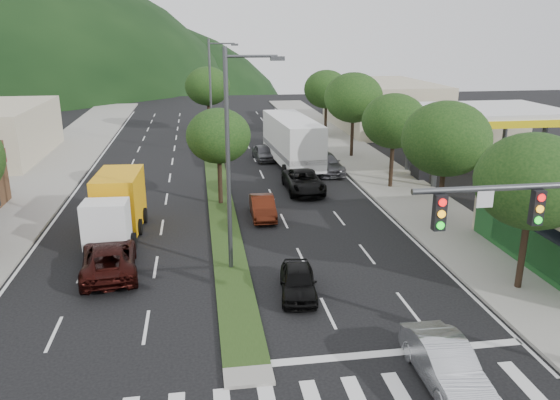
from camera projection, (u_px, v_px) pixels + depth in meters
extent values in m
plane|color=black|center=(247.00, 369.00, 17.88)|extent=(160.00, 160.00, 0.00)
cube|color=gray|center=(375.00, 170.00, 43.26)|extent=(5.00, 90.00, 0.15)
cube|color=gray|center=(37.00, 183.00, 39.59)|extent=(6.00, 90.00, 0.15)
cube|color=#213613|center=(215.00, 167.00, 44.30)|extent=(1.60, 56.00, 0.12)
cylinder|color=#47494C|center=(511.00, 187.00, 15.69)|extent=(6.00, 0.18, 0.18)
cube|color=black|center=(537.00, 208.00, 15.84)|extent=(0.35, 0.25, 1.05)
cube|color=black|center=(439.00, 212.00, 15.41)|extent=(0.35, 0.25, 1.05)
cube|color=silver|center=(476.00, 111.00, 39.90)|extent=(12.00, 8.00, 0.50)
cube|color=#DABF0B|center=(476.00, 116.00, 40.01)|extent=(12.20, 8.20, 0.50)
cylinder|color=#47494C|center=(436.00, 156.00, 37.77)|extent=(0.36, 0.36, 4.60)
cylinder|color=#47494C|center=(542.00, 153.00, 38.92)|extent=(0.36, 0.36, 4.60)
cylinder|color=#47494C|center=(409.00, 142.00, 42.49)|extent=(0.36, 0.36, 4.60)
cylinder|color=#47494C|center=(504.00, 140.00, 43.64)|extent=(0.36, 0.36, 4.60)
cube|color=black|center=(420.00, 172.00, 40.64)|extent=(0.80, 1.60, 1.10)
cube|color=black|center=(519.00, 168.00, 41.80)|extent=(0.80, 1.60, 1.10)
cube|color=beige|center=(382.00, 105.00, 61.46)|extent=(10.00, 16.00, 5.20)
cylinder|color=black|center=(523.00, 247.00, 22.80)|extent=(0.28, 0.28, 3.64)
ellipsoid|color=black|center=(533.00, 181.00, 21.95)|extent=(4.60, 4.60, 3.91)
cylinder|color=black|center=(441.00, 192.00, 30.32)|extent=(0.28, 0.28, 3.81)
ellipsoid|color=black|center=(446.00, 139.00, 29.44)|extent=(4.80, 4.80, 4.08)
cylinder|color=black|center=(392.00, 161.00, 37.91)|extent=(0.28, 0.28, 3.58)
ellipsoid|color=black|center=(394.00, 121.00, 37.08)|extent=(4.40, 4.40, 3.74)
cylinder|color=black|center=(352.00, 133.00, 47.30)|extent=(0.28, 0.28, 3.92)
ellipsoid|color=black|center=(354.00, 98.00, 46.39)|extent=(5.00, 5.00, 4.25)
cylinder|color=black|center=(326.00, 117.00, 56.78)|extent=(0.28, 0.28, 3.70)
ellipsoid|color=black|center=(326.00, 89.00, 55.92)|extent=(4.60, 4.60, 3.91)
cylinder|color=black|center=(220.00, 177.00, 34.34)|extent=(0.28, 0.28, 3.36)
ellipsoid|color=black|center=(219.00, 136.00, 33.56)|extent=(4.00, 4.00, 3.40)
cylinder|color=black|center=(209.00, 114.00, 58.82)|extent=(0.28, 0.28, 3.81)
ellipsoid|color=black|center=(208.00, 86.00, 57.93)|extent=(4.80, 4.80, 4.08)
cylinder|color=#47494C|center=(228.00, 164.00, 23.95)|extent=(0.20, 0.20, 10.00)
cylinder|color=#47494C|center=(251.00, 56.00, 22.74)|extent=(2.20, 0.12, 0.12)
cube|color=#47494C|center=(277.00, 59.00, 22.93)|extent=(0.60, 0.25, 0.18)
cylinder|color=#47494C|center=(211.00, 98.00, 47.55)|extent=(0.20, 0.20, 10.00)
cylinder|color=#47494C|center=(222.00, 43.00, 46.35)|extent=(2.20, 0.12, 0.12)
cube|color=#47494C|center=(235.00, 45.00, 46.54)|extent=(0.60, 0.25, 0.18)
imported|color=#ABADB3|center=(445.00, 364.00, 16.98)|extent=(1.52, 4.28, 1.41)
imported|color=black|center=(109.00, 259.00, 24.70)|extent=(3.00, 5.44, 1.44)
imported|color=black|center=(298.00, 281.00, 22.74)|extent=(1.90, 3.81, 1.25)
imported|color=#515156|center=(325.00, 163.00, 42.54)|extent=(2.50, 5.25, 1.48)
imported|color=#43160B|center=(263.00, 207.00, 32.25)|extent=(1.44, 3.92, 1.28)
imported|color=black|center=(304.00, 181.00, 37.44)|extent=(2.41, 5.22, 1.45)
imported|color=#4C4D51|center=(263.00, 153.00, 46.68)|extent=(1.82, 3.84, 1.27)
imported|color=black|center=(280.00, 126.00, 59.84)|extent=(1.88, 4.18, 1.19)
cube|color=white|center=(106.00, 224.00, 26.70)|extent=(2.23, 1.68, 2.26)
cube|color=#EB9F0C|center=(120.00, 200.00, 30.13)|extent=(2.47, 4.25, 3.05)
cube|color=black|center=(119.00, 226.00, 29.75)|extent=(2.26, 5.80, 0.30)
cylinder|color=black|center=(133.00, 241.00, 27.54)|extent=(0.34, 0.90, 0.89)
cylinder|color=black|center=(87.00, 243.00, 27.32)|extent=(0.34, 0.90, 0.89)
cylinder|color=black|center=(139.00, 227.00, 29.58)|extent=(0.34, 0.90, 0.89)
cylinder|color=black|center=(96.00, 228.00, 29.36)|extent=(0.34, 0.90, 0.89)
cylinder|color=black|center=(144.00, 215.00, 31.43)|extent=(0.34, 0.90, 0.89)
cylinder|color=black|center=(104.00, 217.00, 31.21)|extent=(0.34, 0.90, 0.89)
cube|color=white|center=(292.00, 139.00, 44.33)|extent=(3.53, 10.39, 3.41)
cube|color=slate|center=(292.00, 149.00, 44.58)|extent=(3.59, 10.40, 0.40)
cylinder|color=black|center=(265.00, 150.00, 48.35)|extent=(0.47, 1.05, 1.02)
cylinder|color=black|center=(297.00, 149.00, 48.94)|extent=(0.47, 1.05, 1.02)
cylinder|color=black|center=(268.00, 153.00, 47.21)|extent=(0.47, 1.05, 1.02)
cylinder|color=black|center=(300.00, 151.00, 47.80)|extent=(0.47, 1.05, 1.02)
cylinder|color=black|center=(285.00, 171.00, 41.11)|extent=(0.47, 1.05, 1.02)
cylinder|color=black|center=(321.00, 169.00, 41.70)|extent=(0.47, 1.05, 1.02)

